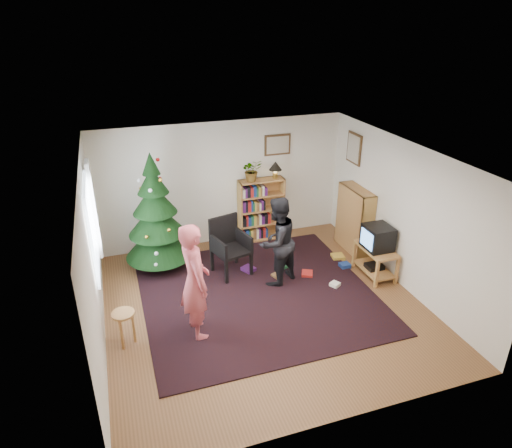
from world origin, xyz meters
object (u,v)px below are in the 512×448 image
object	(u,v)px
person_by_chair	(277,242)
table_lamp	(275,167)
picture_back	(278,145)
stool	(124,320)
bookshelf_right	(355,219)
armchair	(229,243)
person_standing	(195,281)
crt_tv	(378,237)
bookshelf_back	(261,209)
christmas_tree	(156,222)
picture_right	(354,148)
potted_plant	(252,170)
tv_stand	(375,259)

from	to	relation	value
person_by_chair	table_lamp	xyz separation A→B (m)	(0.62, 1.76, 0.73)
picture_back	stool	bearing A→B (deg)	-140.44
bookshelf_right	armchair	size ratio (longest dim) A/B	1.23
person_standing	armchair	bearing A→B (deg)	-36.62
crt_tv	table_lamp	bearing A→B (deg)	118.91
bookshelf_back	bookshelf_right	xyz separation A→B (m)	(1.58, -1.08, 0.00)
picture_back	christmas_tree	bearing A→B (deg)	-165.34
christmas_tree	bookshelf_back	size ratio (longest dim) A/B	1.71
picture_back	table_lamp	xyz separation A→B (m)	(-0.09, -0.14, -0.41)
picture_back	person_standing	bearing A→B (deg)	-129.24
bookshelf_right	bookshelf_back	bearing A→B (deg)	55.62
person_standing	bookshelf_back	bearing A→B (deg)	-41.64
armchair	bookshelf_back	bearing A→B (deg)	32.85
bookshelf_right	person_by_chair	world-z (taller)	person_by_chair
bookshelf_right	crt_tv	distance (m)	1.02
picture_right	stool	size ratio (longest dim) A/B	1.11
christmas_tree	bookshelf_right	distance (m)	3.82
potted_plant	picture_right	bearing A→B (deg)	-17.14
crt_tv	potted_plant	size ratio (longest dim) A/B	1.11
person_standing	table_lamp	distance (m)	3.56
bookshelf_right	tv_stand	size ratio (longest dim) A/B	1.56
christmas_tree	stool	bearing A→B (deg)	-110.12
person_by_chair	potted_plant	distance (m)	1.90
tv_stand	armchair	size ratio (longest dim) A/B	0.79
crt_tv	table_lamp	distance (m)	2.51
armchair	stool	size ratio (longest dim) A/B	1.96
table_lamp	tv_stand	bearing A→B (deg)	-61.03
picture_right	armchair	xyz separation A→B (m)	(-2.70, -0.52, -1.38)
bookshelf_back	person_by_chair	size ratio (longest dim) A/B	0.81
picture_right	bookshelf_back	world-z (taller)	picture_right
picture_back	tv_stand	xyz separation A→B (m)	(1.07, -2.23, -1.63)
bookshelf_back	tv_stand	world-z (taller)	bookshelf_back
bookshelf_right	crt_tv	xyz separation A→B (m)	(-0.12, -1.01, 0.10)
tv_stand	christmas_tree	bearing A→B (deg)	157.00
person_by_chair	picture_back	bearing A→B (deg)	-138.10
picture_back	armchair	size ratio (longest dim) A/B	0.52
picture_back	tv_stand	size ratio (longest dim) A/B	0.66
armchair	person_standing	xyz separation A→B (m)	(-0.94, -1.59, 0.32)
person_by_chair	table_lamp	distance (m)	2.00
christmas_tree	person_standing	world-z (taller)	christmas_tree
tv_stand	person_by_chair	xyz separation A→B (m)	(-1.78, 0.34, 0.48)
christmas_tree	person_standing	xyz separation A→B (m)	(0.27, -2.16, -0.03)
crt_tv	table_lamp	world-z (taller)	table_lamp
tv_stand	person_standing	size ratio (longest dim) A/B	0.47
bookshelf_right	picture_right	bearing A→B (deg)	-15.42
picture_back	tv_stand	bearing A→B (deg)	-64.34
person_by_chair	potted_plant	world-z (taller)	potted_plant
picture_right	picture_back	bearing A→B (deg)	151.31
picture_back	crt_tv	bearing A→B (deg)	-64.40
person_by_chair	bookshelf_back	bearing A→B (deg)	-127.90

